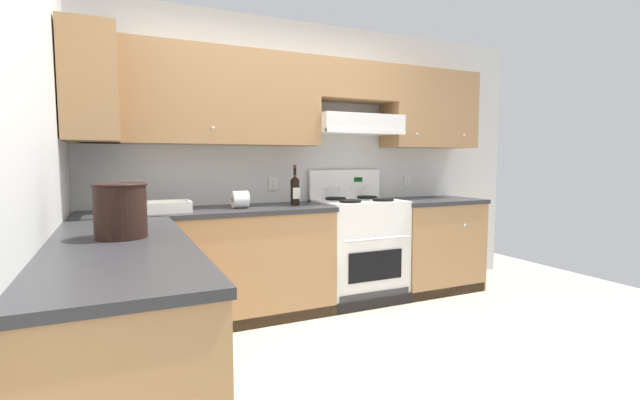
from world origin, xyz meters
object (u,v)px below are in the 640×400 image
at_px(bucket, 120,209).
at_px(paper_towel_roll, 240,200).
at_px(wine_bottle, 295,189).
at_px(bowl, 166,208).
at_px(stove, 359,248).

relative_size(bucket, paper_towel_roll, 1.97).
xyz_separation_m(wine_bottle, bowl, (-1.05, -0.07, -0.11)).
height_order(stove, bowl, stove).
bearing_deg(wine_bottle, stove, -0.06).
xyz_separation_m(wine_bottle, paper_towel_roll, (-0.49, -0.04, -0.07)).
relative_size(bowl, bucket, 1.25).
bearing_deg(stove, bucket, -150.67).
relative_size(wine_bottle, paper_towel_roll, 2.50).
relative_size(stove, paper_towel_roll, 8.68).
distance_m(bucket, paper_towel_roll, 1.41).
bearing_deg(paper_towel_roll, bucket, -129.06).
distance_m(stove, paper_towel_roll, 1.23).
xyz_separation_m(wine_bottle, bucket, (-1.37, -1.13, 0.01)).
relative_size(stove, bowl, 3.51).
bearing_deg(bowl, wine_bottle, 3.88).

